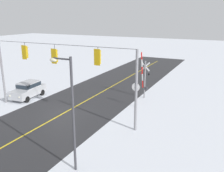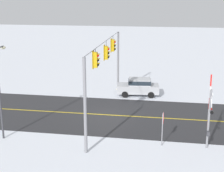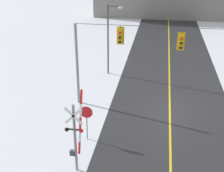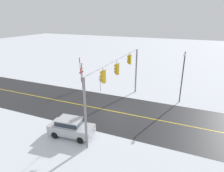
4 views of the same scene
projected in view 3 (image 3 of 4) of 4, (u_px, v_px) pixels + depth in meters
name	position (u px, v px, depth m)	size (l,w,h in m)	color
ground_plane	(170.00, 109.00, 22.77)	(160.00, 160.00, 0.00)	silver
road_asphalt	(169.00, 78.00, 28.15)	(9.00, 80.00, 0.01)	#28282B
lane_centre_line	(169.00, 78.00, 28.15)	(0.14, 72.00, 0.01)	gold
signal_span	(175.00, 55.00, 20.98)	(14.20, 0.47, 6.22)	gray
stop_sign	(86.00, 116.00, 18.54)	(0.80, 0.09, 2.35)	gray
railroad_crossing	(75.00, 134.00, 15.64)	(1.01, 0.31, 4.87)	gray
streetlamp_near	(110.00, 33.00, 27.59)	(1.39, 0.28, 6.50)	#38383D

